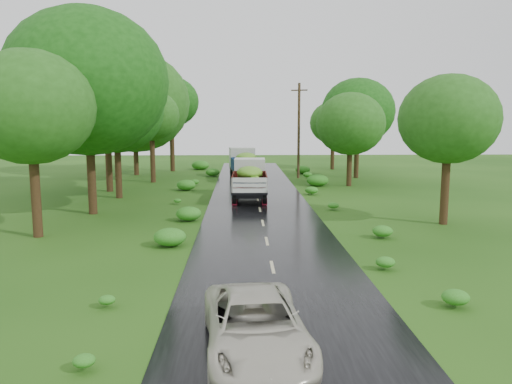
{
  "coord_description": "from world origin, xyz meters",
  "views": [
    {
      "loc": [
        -1.17,
        -17.9,
        5.44
      ],
      "look_at": [
        -0.37,
        7.87,
        1.7
      ],
      "focal_mm": 35.0,
      "sensor_mm": 36.0,
      "label": 1
    }
  ],
  "objects_px": {
    "truck_far": "(244,162)",
    "utility_pole": "(299,130)",
    "truck_near": "(250,177)",
    "car": "(256,326)"
  },
  "relations": [
    {
      "from": "truck_far",
      "to": "car",
      "type": "relative_size",
      "value": 1.39
    },
    {
      "from": "truck_far",
      "to": "truck_near",
      "type": "bearing_deg",
      "value": -95.11
    },
    {
      "from": "truck_near",
      "to": "utility_pole",
      "type": "bearing_deg",
      "value": 69.93
    },
    {
      "from": "truck_far",
      "to": "utility_pole",
      "type": "height_order",
      "value": "utility_pole"
    },
    {
      "from": "truck_far",
      "to": "utility_pole",
      "type": "distance_m",
      "value": 5.88
    },
    {
      "from": "truck_near",
      "to": "truck_far",
      "type": "xyz_separation_m",
      "value": [
        -0.26,
        11.65,
        0.08
      ]
    },
    {
      "from": "truck_near",
      "to": "car",
      "type": "height_order",
      "value": "truck_near"
    },
    {
      "from": "car",
      "to": "truck_near",
      "type": "bearing_deg",
      "value": 84.33
    },
    {
      "from": "car",
      "to": "utility_pole",
      "type": "relative_size",
      "value": 0.57
    },
    {
      "from": "car",
      "to": "utility_pole",
      "type": "xyz_separation_m",
      "value": [
        5.08,
        35.48,
        3.82
      ]
    }
  ]
}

